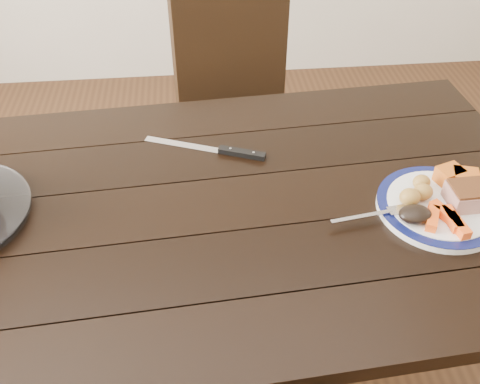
{
  "coord_description": "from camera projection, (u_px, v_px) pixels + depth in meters",
  "views": [
    {
      "loc": [
        -0.0,
        -0.89,
        1.56
      ],
      "look_at": [
        0.08,
        -0.02,
        0.8
      ],
      "focal_mm": 40.0,
      "sensor_mm": 36.0,
      "label": 1
    }
  ],
  "objects": [
    {
      "name": "ground",
      "position": [
        214.0,
        380.0,
        1.69
      ],
      "size": [
        4.0,
        4.0,
        0.0
      ],
      "primitive_type": "plane",
      "color": "#472B16",
      "rests_on": "ground"
    },
    {
      "name": "dining_table",
      "position": [
        205.0,
        234.0,
        1.26
      ],
      "size": [
        1.66,
        1.0,
        0.75
      ],
      "rotation": [
        0.0,
        0.0,
        0.07
      ],
      "color": "black",
      "rests_on": "ground"
    },
    {
      "name": "chair_far",
      "position": [
        244.0,
        112.0,
        1.91
      ],
      "size": [
        0.53,
        0.54,
        0.93
      ],
      "rotation": [
        0.0,
        0.0,
        3.45
      ],
      "color": "black",
      "rests_on": "ground"
    },
    {
      "name": "dinner_plate",
      "position": [
        438.0,
        207.0,
        1.18
      ],
      "size": [
        0.27,
        0.27,
        0.02
      ],
      "primitive_type": "cylinder",
      "color": "white",
      "rests_on": "dining_table"
    },
    {
      "name": "plate_rim",
      "position": [
        439.0,
        205.0,
        1.18
      ],
      "size": [
        0.27,
        0.27,
        0.02
      ],
      "primitive_type": "torus",
      "color": "#0E1449",
      "rests_on": "dinner_plate"
    },
    {
      "name": "pork_slice",
      "position": [
        470.0,
        196.0,
        1.16
      ],
      "size": [
        0.09,
        0.08,
        0.04
      ],
      "primitive_type": "cube",
      "rotation": [
        0.0,
        0.0,
        0.03
      ],
      "color": "tan",
      "rests_on": "dinner_plate"
    },
    {
      "name": "roasted_potatoes",
      "position": [
        417.0,
        191.0,
        1.18
      ],
      "size": [
        0.09,
        0.09,
        0.04
      ],
      "color": "gold",
      "rests_on": "dinner_plate"
    },
    {
      "name": "carrot_batons",
      "position": [
        446.0,
        219.0,
        1.12
      ],
      "size": [
        0.09,
        0.11,
        0.02
      ],
      "color": "#FF5815",
      "rests_on": "dinner_plate"
    },
    {
      "name": "pumpkin_wedges",
      "position": [
        457.0,
        177.0,
        1.21
      ],
      "size": [
        0.1,
        0.07,
        0.04
      ],
      "color": "orange",
      "rests_on": "dinner_plate"
    },
    {
      "name": "dark_mushroom",
      "position": [
        415.0,
        214.0,
        1.12
      ],
      "size": [
        0.07,
        0.05,
        0.03
      ],
      "primitive_type": "ellipsoid",
      "color": "black",
      "rests_on": "dinner_plate"
    },
    {
      "name": "fork",
      "position": [
        376.0,
        214.0,
        1.15
      ],
      "size": [
        0.18,
        0.04,
        0.0
      ],
      "rotation": [
        0.0,
        0.0,
        0.15
      ],
      "color": "silver",
      "rests_on": "dinner_plate"
    },
    {
      "name": "carving_knife",
      "position": [
        227.0,
        151.0,
        1.34
      ],
      "size": [
        0.31,
        0.14,
        0.01
      ],
      "rotation": [
        0.0,
        0.0,
        -0.37
      ],
      "color": "silver",
      "rests_on": "dining_table"
    }
  ]
}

